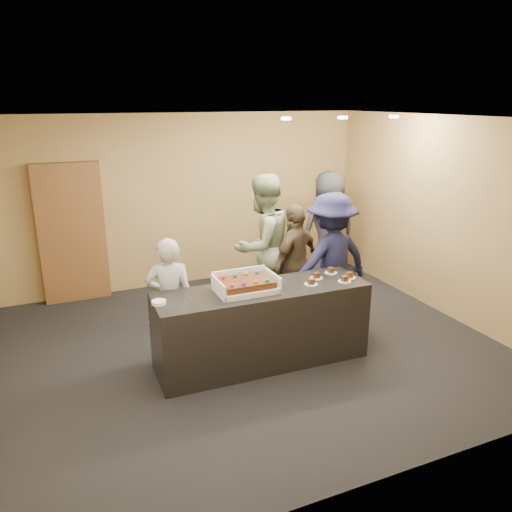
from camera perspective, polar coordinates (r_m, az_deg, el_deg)
name	(u,v)px	position (r m, az deg, el deg)	size (l,w,h in m)	color
room	(241,241)	(5.69, -1.76, 1.73)	(6.04, 6.00, 2.70)	black
serving_counter	(262,326)	(5.69, 0.67, -7.98)	(2.40, 0.70, 0.90)	black
storage_cabinet	(72,233)	(7.75, -20.29, 2.44)	(0.93, 0.15, 2.05)	brown
cake_box	(245,287)	(5.45, -1.24, -3.52)	(0.65, 0.45, 0.19)	white
sheet_cake	(246,283)	(5.41, -1.15, -3.09)	(0.56, 0.38, 0.11)	#3C200D
plate_stack	(159,302)	(5.20, -11.05, -5.23)	(0.15, 0.15, 0.04)	white
slice_a	(311,283)	(5.66, 6.32, -3.03)	(0.15, 0.15, 0.07)	white
slice_b	(316,276)	(5.86, 6.93, -2.32)	(0.15, 0.15, 0.07)	white
slice_c	(345,280)	(5.80, 10.09, -2.68)	(0.15, 0.15, 0.07)	white
slice_d	(331,271)	(6.05, 8.56, -1.73)	(0.15, 0.15, 0.07)	white
slice_e	(349,276)	(5.93, 10.62, -2.25)	(0.15, 0.15, 0.07)	white
person_server_grey	(170,301)	(5.70, -9.80, -5.07)	(0.54, 0.35, 1.47)	#AEAEB3
person_sage_man	(263,246)	(6.78, 0.75, 1.12)	(0.96, 0.74, 1.97)	gray
person_navy_man	(330,261)	(6.55, 8.51, -0.52)	(1.15, 0.66, 1.78)	#181B3D
person_brown_extra	(296,262)	(6.76, 4.55, -0.69)	(0.93, 0.39, 1.58)	brown
person_dark_suit	(329,229)	(8.03, 8.29, 3.11)	(0.90, 0.59, 1.84)	#28282D
ceiling_spotlights	(343,118)	(6.66, 9.86, 15.32)	(1.72, 0.12, 0.03)	#FFEAC6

